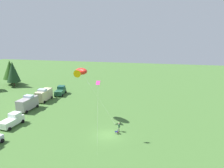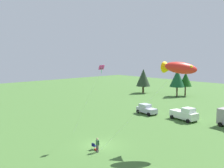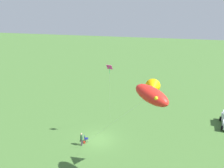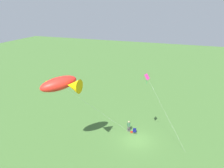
{
  "view_description": "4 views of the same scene",
  "coord_description": "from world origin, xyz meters",
  "px_view_note": "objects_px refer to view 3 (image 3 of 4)",
  "views": [
    {
      "loc": [
        -34.74,
        -7.23,
        18.87
      ],
      "look_at": [
        1.92,
        -0.4,
        8.97
      ],
      "focal_mm": 35.0,
      "sensor_mm": 36.0,
      "label": 1
    },
    {
      "loc": [
        25.02,
        -20.72,
        11.65
      ],
      "look_at": [
        2.05,
        0.26,
        8.05
      ],
      "focal_mm": 42.0,
      "sensor_mm": 36.0,
      "label": 2
    },
    {
      "loc": [
        29.54,
        7.73,
        19.06
      ],
      "look_at": [
        0.45,
        2.0,
        8.27
      ],
      "focal_mm": 42.0,
      "sensor_mm": 36.0,
      "label": 3
    },
    {
      "loc": [
        -5.56,
        25.41,
        17.96
      ],
      "look_at": [
        3.37,
        0.8,
        8.21
      ],
      "focal_mm": 35.0,
      "sensor_mm": 36.0,
      "label": 4
    }
  ],
  "objects_px": {
    "kite_large_fish": "(152,93)",
    "person_kite_flyer": "(82,138)",
    "folding_chair": "(86,138)",
    "kite_diamond_rainbow": "(109,70)",
    "backpack_on_grass": "(84,142)"
  },
  "relations": [
    {
      "from": "kite_large_fish",
      "to": "kite_diamond_rainbow",
      "type": "height_order",
      "value": "kite_large_fish"
    },
    {
      "from": "person_kite_flyer",
      "to": "kite_large_fish",
      "type": "distance_m",
      "value": 13.47
    },
    {
      "from": "kite_large_fish",
      "to": "person_kite_flyer",
      "type": "bearing_deg",
      "value": -119.94
    },
    {
      "from": "person_kite_flyer",
      "to": "kite_large_fish",
      "type": "height_order",
      "value": "kite_large_fish"
    },
    {
      "from": "backpack_on_grass",
      "to": "kite_large_fish",
      "type": "height_order",
      "value": "kite_large_fish"
    },
    {
      "from": "person_kite_flyer",
      "to": "kite_large_fish",
      "type": "bearing_deg",
      "value": -36.64
    },
    {
      "from": "folding_chair",
      "to": "kite_large_fish",
      "type": "height_order",
      "value": "kite_large_fish"
    },
    {
      "from": "folding_chair",
      "to": "backpack_on_grass",
      "type": "distance_m",
      "value": 0.59
    },
    {
      "from": "folding_chair",
      "to": "kite_diamond_rainbow",
      "type": "height_order",
      "value": "kite_diamond_rainbow"
    },
    {
      "from": "folding_chair",
      "to": "backpack_on_grass",
      "type": "xyz_separation_m",
      "value": [
        0.45,
        -0.06,
        -0.38
      ]
    },
    {
      "from": "person_kite_flyer",
      "to": "kite_large_fish",
      "type": "xyz_separation_m",
      "value": [
        5.04,
        8.75,
        8.92
      ]
    },
    {
      "from": "person_kite_flyer",
      "to": "kite_diamond_rainbow",
      "type": "xyz_separation_m",
      "value": [
        -3.08,
        3.06,
        8.4
      ]
    },
    {
      "from": "person_kite_flyer",
      "to": "folding_chair",
      "type": "bearing_deg",
      "value": 69.72
    },
    {
      "from": "backpack_on_grass",
      "to": "kite_diamond_rainbow",
      "type": "relative_size",
      "value": 0.03
    },
    {
      "from": "person_kite_flyer",
      "to": "kite_diamond_rainbow",
      "type": "height_order",
      "value": "kite_diamond_rainbow"
    }
  ]
}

